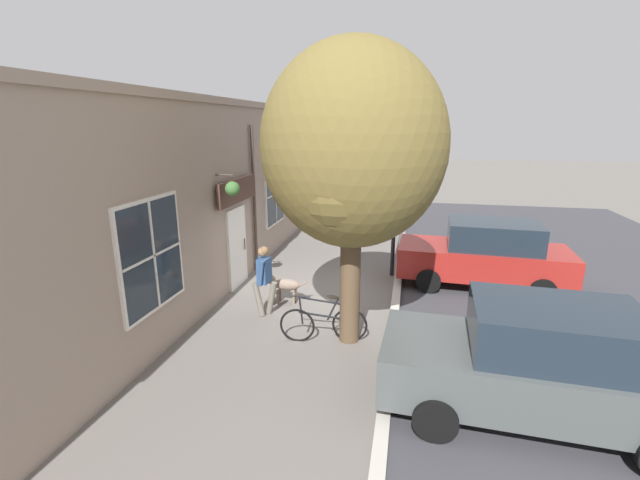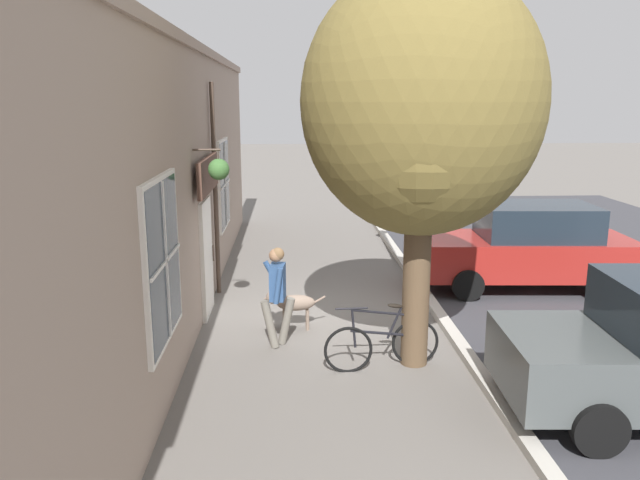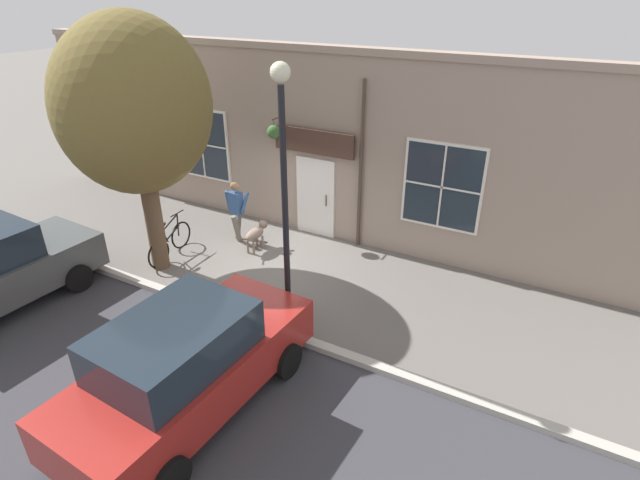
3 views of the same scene
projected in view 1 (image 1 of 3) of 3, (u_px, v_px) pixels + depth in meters
ground_plane at (316, 295)px, 10.82m from camera, size 90.00×90.00×0.00m
curb_and_road at (568, 315)px, 9.64m from camera, size 10.10×28.00×0.12m
storefront_facade at (224, 198)px, 10.67m from camera, size 0.95×18.00×4.78m
pedestrian_walking at (264, 275)px, 9.44m from camera, size 0.56×0.59×1.61m
dog_on_leash at (284, 284)px, 10.23m from camera, size 1.06×0.31×0.71m
street_tree_by_curb at (351, 152)px, 7.54m from camera, size 3.33×3.00×5.63m
leaning_bicycle at (323, 323)px, 8.44m from camera, size 1.72×0.32×1.00m
parked_car_nearest_curb at (539, 363)px, 6.10m from camera, size 4.38×2.10×1.75m
parked_car_mid_block at (485, 254)px, 11.20m from camera, size 4.38×2.10×1.75m
street_lamp at (397, 160)px, 11.35m from camera, size 0.32×0.32×4.99m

